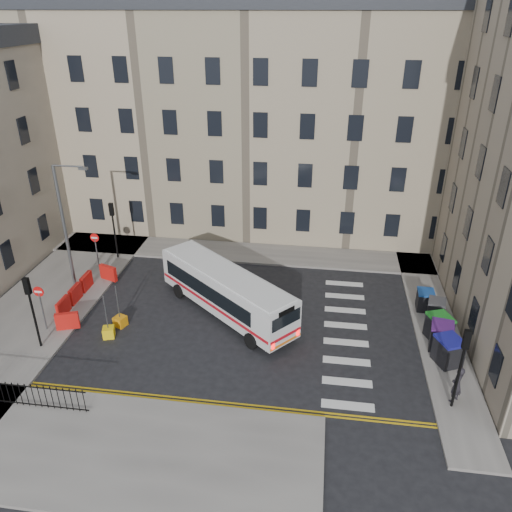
% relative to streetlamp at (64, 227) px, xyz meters
% --- Properties ---
extents(ground, '(120.00, 120.00, 0.00)m').
position_rel_streetlamp_xyz_m(ground, '(13.00, -2.00, -4.34)').
color(ground, black).
rests_on(ground, ground).
extents(pavement_north, '(36.00, 3.20, 0.15)m').
position_rel_streetlamp_xyz_m(pavement_north, '(7.00, 6.60, -4.26)').
color(pavement_north, slate).
rests_on(pavement_north, ground).
extents(pavement_east, '(2.40, 26.00, 0.15)m').
position_rel_streetlamp_xyz_m(pavement_east, '(22.00, 2.00, -4.26)').
color(pavement_east, slate).
rests_on(pavement_east, ground).
extents(pavement_west, '(6.00, 22.00, 0.15)m').
position_rel_streetlamp_xyz_m(pavement_west, '(-1.00, -1.00, -4.26)').
color(pavement_west, slate).
rests_on(pavement_west, ground).
extents(pavement_sw, '(20.00, 6.00, 0.15)m').
position_rel_streetlamp_xyz_m(pavement_sw, '(6.00, -12.00, -4.26)').
color(pavement_sw, slate).
rests_on(pavement_sw, ground).
extents(terrace_north, '(38.30, 10.80, 17.20)m').
position_rel_streetlamp_xyz_m(terrace_north, '(6.00, 13.50, 4.28)').
color(terrace_north, gray).
rests_on(terrace_north, ground).
extents(traffic_light_east, '(0.28, 0.22, 4.10)m').
position_rel_streetlamp_xyz_m(traffic_light_east, '(21.60, -7.50, -1.47)').
color(traffic_light_east, black).
rests_on(traffic_light_east, pavement_east).
extents(traffic_light_nw, '(0.28, 0.22, 4.10)m').
position_rel_streetlamp_xyz_m(traffic_light_nw, '(1.00, 4.50, -1.47)').
color(traffic_light_nw, black).
rests_on(traffic_light_nw, pavement_west).
extents(traffic_light_sw, '(0.28, 0.22, 4.10)m').
position_rel_streetlamp_xyz_m(traffic_light_sw, '(1.00, -6.00, -1.47)').
color(traffic_light_sw, black).
rests_on(traffic_light_sw, pavement_west).
extents(streetlamp, '(0.50, 0.22, 8.14)m').
position_rel_streetlamp_xyz_m(streetlamp, '(0.00, 0.00, 0.00)').
color(streetlamp, '#595B5E').
rests_on(streetlamp, pavement_west).
extents(no_entry_north, '(0.60, 0.08, 3.00)m').
position_rel_streetlamp_xyz_m(no_entry_north, '(0.50, 2.50, -2.26)').
color(no_entry_north, '#595B5E').
rests_on(no_entry_north, pavement_west).
extents(no_entry_south, '(0.60, 0.08, 3.00)m').
position_rel_streetlamp_xyz_m(no_entry_south, '(0.50, -4.50, -2.26)').
color(no_entry_south, '#595B5E').
rests_on(no_entry_south, pavement_west).
extents(roadworks_barriers, '(1.66, 6.26, 1.00)m').
position_rel_streetlamp_xyz_m(roadworks_barriers, '(1.16, -1.50, -3.69)').
color(roadworks_barriers, red).
rests_on(roadworks_barriers, pavement_west).
extents(iron_railings, '(7.80, 0.04, 1.20)m').
position_rel_streetlamp_xyz_m(iron_railings, '(1.75, -10.20, -3.59)').
color(iron_railings, black).
rests_on(iron_railings, pavement_sw).
extents(bus, '(8.97, 8.13, 2.70)m').
position_rel_streetlamp_xyz_m(bus, '(10.06, -1.27, -2.78)').
color(bus, silver).
rests_on(bus, ground).
extents(wheelie_bin_a, '(1.56, 1.65, 1.44)m').
position_rel_streetlamp_xyz_m(wheelie_bin_a, '(21.95, -4.37, -3.46)').
color(wheelie_bin_a, black).
rests_on(wheelie_bin_a, pavement_east).
extents(wheelie_bin_b, '(1.34, 1.48, 1.42)m').
position_rel_streetlamp_xyz_m(wheelie_bin_b, '(21.82, -3.13, -3.47)').
color(wheelie_bin_b, black).
rests_on(wheelie_bin_b, pavement_east).
extents(wheelie_bin_c, '(1.50, 1.60, 1.41)m').
position_rel_streetlamp_xyz_m(wheelie_bin_c, '(21.86, -2.33, -3.48)').
color(wheelie_bin_c, black).
rests_on(wheelie_bin_c, pavement_east).
extents(wheelie_bin_d, '(1.16, 1.27, 1.20)m').
position_rel_streetlamp_xyz_m(wheelie_bin_d, '(22.05, -0.36, -3.58)').
color(wheelie_bin_d, black).
rests_on(wheelie_bin_d, pavement_east).
extents(wheelie_bin_e, '(0.99, 1.12, 1.20)m').
position_rel_streetlamp_xyz_m(wheelie_bin_e, '(21.59, 0.61, -3.58)').
color(wheelie_bin_e, black).
rests_on(wheelie_bin_e, pavement_east).
extents(pedestrian, '(0.80, 0.80, 1.86)m').
position_rel_streetlamp_xyz_m(pedestrian, '(21.75, -7.14, -3.25)').
color(pedestrian, black).
rests_on(pedestrian, pavement_east).
extents(bollard_yellow, '(0.75, 0.75, 0.60)m').
position_rel_streetlamp_xyz_m(bollard_yellow, '(4.16, -4.53, -4.04)').
color(bollard_yellow, yellow).
rests_on(bollard_yellow, ground).
extents(bollard_chevron, '(0.77, 0.77, 0.60)m').
position_rel_streetlamp_xyz_m(bollard_chevron, '(4.38, -3.43, -4.04)').
color(bollard_chevron, orange).
rests_on(bollard_chevron, ground).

